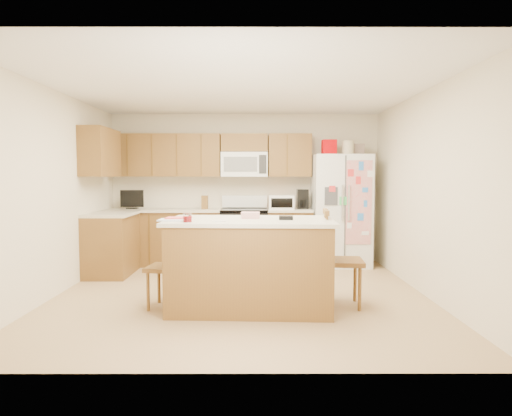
{
  "coord_description": "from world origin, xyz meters",
  "views": [
    {
      "loc": [
        0.18,
        -5.52,
        1.46
      ],
      "look_at": [
        0.19,
        0.35,
        1.05
      ],
      "focal_mm": 32.0,
      "sensor_mm": 36.0,
      "label": 1
    }
  ],
  "objects_px": {
    "windsor_chair_left": "(168,267)",
    "stove": "(244,236)",
    "island": "(250,263)",
    "windsor_chair_right": "(340,260)",
    "windsor_chair_back": "(245,255)",
    "refrigerator": "(341,209)"
  },
  "relations": [
    {
      "from": "windsor_chair_left",
      "to": "stove",
      "type": "bearing_deg",
      "value": 72.43
    },
    {
      "from": "island",
      "to": "windsor_chair_right",
      "type": "xyz_separation_m",
      "value": [
        1.01,
        0.09,
        0.01
      ]
    },
    {
      "from": "windsor_chair_back",
      "to": "refrigerator",
      "type": "bearing_deg",
      "value": 47.14
    },
    {
      "from": "island",
      "to": "windsor_chair_right",
      "type": "distance_m",
      "value": 1.01
    },
    {
      "from": "refrigerator",
      "to": "windsor_chair_right",
      "type": "bearing_deg",
      "value": -100.66
    },
    {
      "from": "windsor_chair_right",
      "to": "stove",
      "type": "bearing_deg",
      "value": 115.15
    },
    {
      "from": "island",
      "to": "windsor_chair_left",
      "type": "relative_size",
      "value": 1.97
    },
    {
      "from": "refrigerator",
      "to": "island",
      "type": "bearing_deg",
      "value": -120.72
    },
    {
      "from": "windsor_chair_left",
      "to": "windsor_chair_right",
      "type": "bearing_deg",
      "value": 2.07
    },
    {
      "from": "stove",
      "to": "windsor_chair_left",
      "type": "xyz_separation_m",
      "value": [
        -0.78,
        -2.47,
        -0.02
      ]
    },
    {
      "from": "island",
      "to": "windsor_chair_back",
      "type": "bearing_deg",
      "value": 95.73
    },
    {
      "from": "windsor_chair_left",
      "to": "island",
      "type": "bearing_deg",
      "value": -1.37
    },
    {
      "from": "windsor_chair_left",
      "to": "refrigerator",
      "type": "bearing_deg",
      "value": 45.69
    },
    {
      "from": "stove",
      "to": "refrigerator",
      "type": "xyz_separation_m",
      "value": [
        1.57,
        -0.06,
        0.45
      ]
    },
    {
      "from": "island",
      "to": "windsor_chair_back",
      "type": "distance_m",
      "value": 0.8
    },
    {
      "from": "island",
      "to": "windsor_chair_left",
      "type": "bearing_deg",
      "value": 178.63
    },
    {
      "from": "stove",
      "to": "island",
      "type": "relative_size",
      "value": 0.6
    },
    {
      "from": "windsor_chair_left",
      "to": "windsor_chair_back",
      "type": "xyz_separation_m",
      "value": [
        0.83,
        0.77,
        -0.0
      ]
    },
    {
      "from": "refrigerator",
      "to": "windsor_chair_left",
      "type": "height_order",
      "value": "refrigerator"
    },
    {
      "from": "refrigerator",
      "to": "windsor_chair_left",
      "type": "relative_size",
      "value": 2.12
    },
    {
      "from": "refrigerator",
      "to": "windsor_chair_left",
      "type": "distance_m",
      "value": 3.4
    },
    {
      "from": "stove",
      "to": "refrigerator",
      "type": "distance_m",
      "value": 1.63
    }
  ]
}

